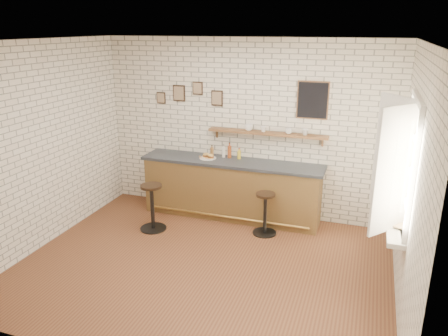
# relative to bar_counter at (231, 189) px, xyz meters

# --- Properties ---
(ground) EXTENTS (5.00, 5.00, 0.00)m
(ground) POSITION_rel_bar_counter_xyz_m (0.15, -1.70, -0.51)
(ground) COLOR brown
(ground) RESTS_ON ground
(bar_counter) EXTENTS (3.10, 0.65, 1.01)m
(bar_counter) POSITION_rel_bar_counter_xyz_m (0.00, 0.00, 0.00)
(bar_counter) COLOR brown
(bar_counter) RESTS_ON ground
(sandwich_plate) EXTENTS (0.28, 0.28, 0.01)m
(sandwich_plate) POSITION_rel_bar_counter_xyz_m (-0.43, 0.00, 0.51)
(sandwich_plate) COLOR white
(sandwich_plate) RESTS_ON bar_counter
(ciabatta_sandwich) EXTENTS (0.24, 0.17, 0.07)m
(ciabatta_sandwich) POSITION_rel_bar_counter_xyz_m (-0.42, 0.00, 0.55)
(ciabatta_sandwich) COLOR tan
(ciabatta_sandwich) RESTS_ON sandwich_plate
(potato_chips) EXTENTS (0.27, 0.18, 0.00)m
(potato_chips) POSITION_rel_bar_counter_xyz_m (-0.44, -0.00, 0.52)
(potato_chips) COLOR #CF9349
(potato_chips) RESTS_ON sandwich_plate
(bitters_bottle_brown) EXTENTS (0.06, 0.06, 0.20)m
(bitters_bottle_brown) POSITION_rel_bar_counter_xyz_m (-0.40, 0.15, 0.58)
(bitters_bottle_brown) COLOR brown
(bitters_bottle_brown) RESTS_ON bar_counter
(bitters_bottle_white) EXTENTS (0.06, 0.06, 0.22)m
(bitters_bottle_white) POSITION_rel_bar_counter_xyz_m (-0.19, 0.15, 0.59)
(bitters_bottle_white) COLOR silver
(bitters_bottle_white) RESTS_ON bar_counter
(bitters_bottle_amber) EXTENTS (0.07, 0.07, 0.27)m
(bitters_bottle_amber) POSITION_rel_bar_counter_xyz_m (-0.09, 0.15, 0.61)
(bitters_bottle_amber) COLOR #994018
(bitters_bottle_amber) RESTS_ON bar_counter
(condiment_bottle_yellow) EXTENTS (0.06, 0.06, 0.19)m
(condiment_bottle_yellow) POSITION_rel_bar_counter_xyz_m (0.09, 0.15, 0.58)
(condiment_bottle_yellow) COLOR yellow
(condiment_bottle_yellow) RESTS_ON bar_counter
(bar_stool_left) EXTENTS (0.44, 0.44, 0.77)m
(bar_stool_left) POSITION_rel_bar_counter_xyz_m (-1.05, -0.90, -0.10)
(bar_stool_left) COLOR black
(bar_stool_left) RESTS_ON ground
(bar_stool_right) EXTENTS (0.38, 0.38, 0.69)m
(bar_stool_right) POSITION_rel_bar_counter_xyz_m (0.71, -0.46, -0.14)
(bar_stool_right) COLOR black
(bar_stool_right) RESTS_ON ground
(wall_shelf) EXTENTS (2.00, 0.18, 0.18)m
(wall_shelf) POSITION_rel_bar_counter_xyz_m (0.55, 0.20, 0.97)
(wall_shelf) COLOR brown
(wall_shelf) RESTS_ON ground
(shelf_cup_a) EXTENTS (0.19, 0.19, 0.11)m
(shelf_cup_a) POSITION_rel_bar_counter_xyz_m (0.23, 0.20, 1.05)
(shelf_cup_a) COLOR white
(shelf_cup_a) RESTS_ON wall_shelf
(shelf_cup_b) EXTENTS (0.14, 0.14, 0.09)m
(shelf_cup_b) POSITION_rel_bar_counter_xyz_m (0.48, 0.20, 1.04)
(shelf_cup_b) COLOR white
(shelf_cup_b) RESTS_ON wall_shelf
(shelf_cup_c) EXTENTS (0.14, 0.14, 0.09)m
(shelf_cup_c) POSITION_rel_bar_counter_xyz_m (0.90, 0.20, 1.04)
(shelf_cup_c) COLOR white
(shelf_cup_c) RESTS_ON wall_shelf
(shelf_cup_d) EXTENTS (0.11, 0.11, 0.10)m
(shelf_cup_d) POSITION_rel_bar_counter_xyz_m (1.17, 0.20, 1.04)
(shelf_cup_d) COLOR white
(shelf_cup_d) RESTS_ON wall_shelf
(back_wall_decor) EXTENTS (2.96, 0.02, 0.56)m
(back_wall_decor) POSITION_rel_bar_counter_xyz_m (0.37, 0.28, 1.54)
(back_wall_decor) COLOR black
(back_wall_decor) RESTS_ON ground
(window_sill) EXTENTS (0.20, 1.35, 0.06)m
(window_sill) POSITION_rel_bar_counter_xyz_m (2.55, -1.40, 0.39)
(window_sill) COLOR white
(window_sill) RESTS_ON ground
(casement_window) EXTENTS (0.40, 1.30, 1.56)m
(casement_window) POSITION_rel_bar_counter_xyz_m (2.50, -1.40, 1.14)
(casement_window) COLOR white
(casement_window) RESTS_ON ground
(book_lower) EXTENTS (0.22, 0.25, 0.02)m
(book_lower) POSITION_rel_bar_counter_xyz_m (2.53, -1.58, 0.43)
(book_lower) COLOR tan
(book_lower) RESTS_ON window_sill
(book_upper) EXTENTS (0.26, 0.29, 0.02)m
(book_upper) POSITION_rel_bar_counter_xyz_m (2.53, -1.55, 0.45)
(book_upper) COLOR tan
(book_upper) RESTS_ON book_lower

